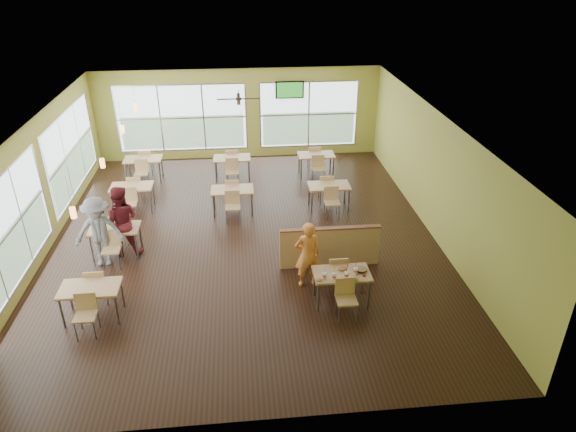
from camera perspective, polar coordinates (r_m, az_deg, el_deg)
The scene contains 20 objects.
room at distance 13.00m, azimuth -5.07°, elevation 3.73°, with size 12.00×12.04×3.20m.
window_bays at distance 16.12m, azimuth -14.81°, elevation 7.25°, with size 9.24×10.24×2.38m.
main_table at distance 11.04m, azimuth 5.99°, elevation -6.80°, with size 1.22×1.52×0.87m.
half_wall_divider at distance 12.30m, azimuth 4.67°, elevation -3.42°, with size 2.40×0.14×1.04m.
dining_tables at distance 14.99m, azimuth -9.07°, elevation 2.79°, with size 6.92×8.72×0.87m.
pendant_lights at distance 13.69m, azimuth -18.90°, elevation 7.41°, with size 0.11×7.31×0.86m.
ceiling_fan at distance 15.40m, azimuth -5.52°, elevation 12.85°, with size 1.25×1.25×0.29m.
tv_backwall at distance 18.42m, azimuth 0.19°, elevation 13.84°, with size 1.00×0.07×0.60m.
man_plaid at distance 11.43m, azimuth 2.18°, elevation -4.30°, with size 0.59×0.39×1.61m, color #F04F1A.
patron_maroon at distance 13.20m, azimuth -18.09°, elevation -0.54°, with size 0.89×0.69×1.83m, color maroon.
patron_grey at distance 12.94m, azimuth -20.25°, elevation -1.65°, with size 1.15×0.66×1.78m, color slate.
cup_blue at distance 10.74m, azimuth 4.07°, elevation -6.61°, with size 0.10×0.10×0.34m.
cup_yellow at distance 10.73m, azimuth 5.15°, elevation -6.65°, with size 0.10×0.10×0.37m.
cup_red_near at distance 10.79m, azimuth 6.53°, elevation -6.50°, with size 0.11×0.11×0.38m.
cup_red_far at distance 10.94m, azimuth 7.53°, elevation -6.04°, with size 0.10×0.10×0.37m.
food_basket at distance 11.07m, azimuth 8.15°, elevation -5.91°, with size 0.25×0.25×0.06m.
ketchup_cup at distance 10.93m, azimuth 8.46°, elevation -6.56°, with size 0.07×0.07×0.03m, color #A61021.
wrapper_left at distance 10.69m, azimuth 3.42°, elevation -7.09°, with size 0.15×0.14×0.04m, color #9B704B.
wrapper_mid at distance 11.07m, azimuth 6.03°, elevation -5.82°, with size 0.20×0.18×0.05m, color #9B704B.
wrapper_right at distance 10.77m, azimuth 7.47°, elevation -7.00°, with size 0.14×0.13×0.04m, color #9B704B.
Camera 1 is at (-0.04, -11.89, 6.86)m, focal length 32.00 mm.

